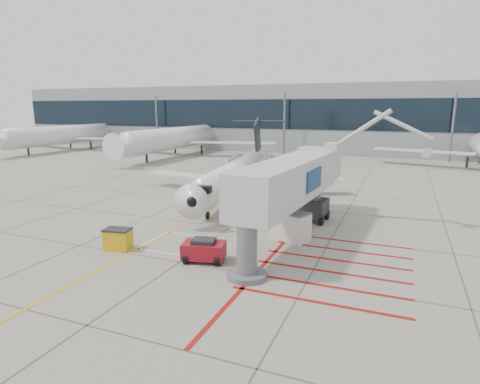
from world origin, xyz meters
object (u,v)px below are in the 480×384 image
at_px(regional_jet, 229,163).
at_px(spill_bin, 118,239).
at_px(jet_bridge, 289,188).
at_px(pushback_tug, 204,249).

xyz_separation_m(regional_jet, spill_bin, (-1.25, -15.95, -3.22)).
distance_m(jet_bridge, pushback_tug, 7.37).
bearing_deg(pushback_tug, regional_jet, 94.92).
bearing_deg(spill_bin, regional_jet, 74.50).
bearing_deg(jet_bridge, spill_bin, -146.66).
distance_m(regional_jet, jet_bridge, 13.63).
bearing_deg(pushback_tug, jet_bridge, 40.95).
bearing_deg(spill_bin, pushback_tug, -8.04).
bearing_deg(regional_jet, pushback_tug, -80.25).
bearing_deg(jet_bridge, regional_jet, 135.48).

